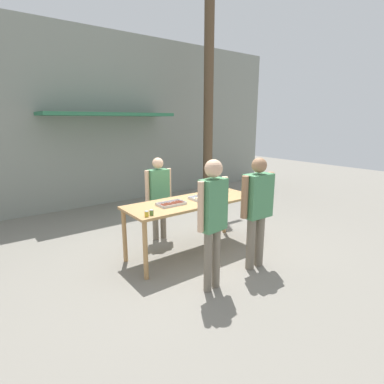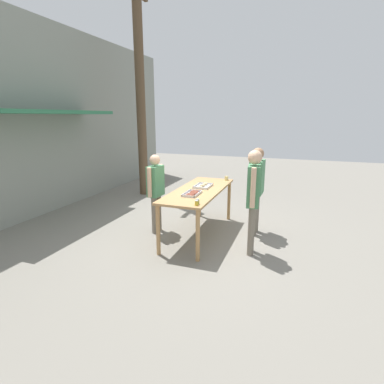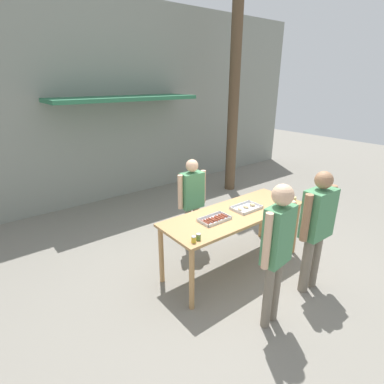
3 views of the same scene
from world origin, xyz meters
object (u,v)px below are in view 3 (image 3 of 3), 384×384
object	(u,v)px
condiment_jar_mustard	(194,239)
condiment_jar_ketchup	(198,237)
beer_cup	(294,200)
person_customer_with_cup	(317,223)
food_tray_sausages	(215,219)
person_server_behind_table	(192,197)
person_customer_holding_hotdog	(277,244)
food_tray_buns	(247,208)
utility_pole	(235,62)

from	to	relation	value
condiment_jar_mustard	condiment_jar_ketchup	bearing A→B (deg)	8.90
beer_cup	person_customer_with_cup	xyz separation A→B (m)	(-0.57, -0.74, 0.05)
condiment_jar_mustard	person_customer_with_cup	bearing A→B (deg)	-26.05
food_tray_sausages	condiment_jar_mustard	distance (m)	0.68
person_server_behind_table	person_customer_holding_hotdog	world-z (taller)	person_customer_holding_hotdog
food_tray_sausages	person_customer_holding_hotdog	world-z (taller)	person_customer_holding_hotdog
food_tray_buns	condiment_jar_ketchup	xyz separation A→B (m)	(-1.18, -0.29, 0.02)
person_customer_holding_hotdog	utility_pole	xyz separation A→B (m)	(3.01, 3.73, 2.07)
beer_cup	utility_pole	distance (m)	3.94
food_tray_buns	utility_pole	size ratio (longest dim) A/B	0.07
food_tray_buns	utility_pole	world-z (taller)	utility_pole
food_tray_buns	condiment_jar_mustard	world-z (taller)	condiment_jar_mustard
condiment_jar_ketchup	person_server_behind_table	size ratio (longest dim) A/B	0.05
food_tray_buns	beer_cup	bearing A→B (deg)	-20.30
person_customer_holding_hotdog	person_customer_with_cup	xyz separation A→B (m)	(0.95, 0.08, -0.06)
beer_cup	person_customer_with_cup	world-z (taller)	person_customer_with_cup
condiment_jar_ketchup	food_tray_buns	bearing A→B (deg)	13.62
condiment_jar_mustard	utility_pole	xyz separation A→B (m)	(3.54, 2.93, 2.19)
beer_cup	person_server_behind_table	size ratio (longest dim) A/B	0.06
condiment_jar_ketchup	beer_cup	bearing A→B (deg)	-0.07
condiment_jar_mustard	condiment_jar_ketchup	xyz separation A→B (m)	(0.09, 0.01, 0.00)
person_customer_with_cup	food_tray_sausages	bearing A→B (deg)	-48.42
person_customer_with_cup	condiment_jar_mustard	bearing A→B (deg)	-24.91
food_tray_sausages	condiment_jar_ketchup	distance (m)	0.60
food_tray_buns	person_customer_holding_hotdog	bearing A→B (deg)	-123.53
condiment_jar_ketchup	person_server_behind_table	distance (m)	1.41
person_customer_with_cup	utility_pole	size ratio (longest dim) A/B	0.28
person_customer_with_cup	utility_pole	bearing A→B (deg)	-118.28
person_server_behind_table	person_customer_holding_hotdog	distance (m)	2.01
condiment_jar_ketchup	utility_pole	xyz separation A→B (m)	(3.46, 2.91, 2.19)
condiment_jar_mustard	person_server_behind_table	bearing A→B (deg)	52.95
beer_cup	person_customer_holding_hotdog	distance (m)	1.73
food_tray_sausages	person_customer_with_cup	distance (m)	1.35
food_tray_buns	person_server_behind_table	size ratio (longest dim) A/B	0.28
person_customer_holding_hotdog	beer_cup	bearing A→B (deg)	-158.27
person_customer_with_cup	person_server_behind_table	bearing A→B (deg)	-71.26
condiment_jar_mustard	utility_pole	size ratio (longest dim) A/B	0.01
food_tray_buns	condiment_jar_mustard	bearing A→B (deg)	-166.69
person_customer_holding_hotdog	person_customer_with_cup	size ratio (longest dim) A/B	1.03
condiment_jar_ketchup	utility_pole	bearing A→B (deg)	40.10
condiment_jar_ketchup	person_customer_holding_hotdog	bearing A→B (deg)	-61.23
condiment_jar_ketchup	food_tray_sausages	bearing A→B (deg)	28.50
food_tray_sausages	utility_pole	distance (m)	4.52
food_tray_sausages	condiment_jar_mustard	world-z (taller)	condiment_jar_mustard
utility_pole	condiment_jar_ketchup	bearing A→B (deg)	-139.90
food_tray_sausages	person_customer_with_cup	size ratio (longest dim) A/B	0.25
food_tray_sausages	person_customer_with_cup	bearing A→B (deg)	-49.56
food_tray_sausages	condiment_jar_ketchup	xyz separation A→B (m)	(-0.53, -0.29, 0.03)
food_tray_buns	condiment_jar_mustard	size ratio (longest dim) A/B	5.28
food_tray_sausages	condiment_jar_mustard	size ratio (longest dim) A/B	5.29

